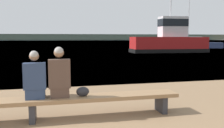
# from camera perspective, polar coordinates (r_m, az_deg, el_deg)

# --- Properties ---
(water_surface) EXTENTS (240.00, 240.00, 0.00)m
(water_surface) POSITION_cam_1_polar(r_m,az_deg,el_deg) (128.72, -13.43, 5.13)
(water_surface) COLOR #5684A3
(water_surface) RESTS_ON ground
(far_shoreline) EXTENTS (600.00, 12.00, 4.07)m
(far_shoreline) POSITION_cam_1_polar(r_m,az_deg,el_deg) (176.12, -13.48, 6.00)
(far_shoreline) COLOR #424738
(far_shoreline) RESTS_ON ground
(bench_main) EXTENTS (6.30, 0.54, 0.47)m
(bench_main) POSITION_cam_1_polar(r_m,az_deg,el_deg) (5.43, -17.73, -8.47)
(bench_main) COLOR #8E6B47
(bench_main) RESTS_ON ground
(person_left) EXTENTS (0.44, 0.40, 0.99)m
(person_left) POSITION_cam_1_polar(r_m,az_deg,el_deg) (5.33, -17.21, -3.29)
(person_left) COLOR navy
(person_left) RESTS_ON bench_main
(person_right) EXTENTS (0.44, 0.40, 1.06)m
(person_right) POSITION_cam_1_polar(r_m,az_deg,el_deg) (5.31, -11.94, -2.74)
(person_right) COLOR #4C382D
(person_right) RESTS_ON bench_main
(shopping_bag) EXTENTS (0.28, 0.17, 0.21)m
(shopping_bag) POSITION_cam_1_polar(r_m,az_deg,el_deg) (5.38, -6.72, -6.28)
(shopping_bag) COLOR #232328
(shopping_bag) RESTS_ON bench_main
(tugboat_red) EXTENTS (9.06, 3.07, 6.26)m
(tugboat_red) POSITION_cam_1_polar(r_m,az_deg,el_deg) (30.02, 13.03, 5.10)
(tugboat_red) COLOR #A81919
(tugboat_red) RESTS_ON water_surface
(moored_sailboat) EXTENTS (9.77, 5.74, 9.05)m
(moored_sailboat) POSITION_cam_1_polar(r_m,az_deg,el_deg) (43.47, 17.56, 4.16)
(moored_sailboat) COLOR #1E2847
(moored_sailboat) RESTS_ON water_surface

